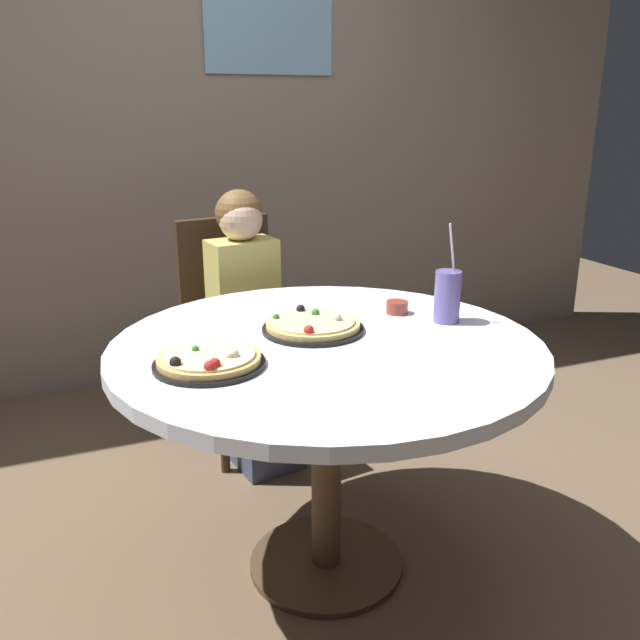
{
  "coord_description": "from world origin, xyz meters",
  "views": [
    {
      "loc": [
        -0.7,
        -1.64,
        1.39
      ],
      "look_at": [
        0.0,
        0.05,
        0.8
      ],
      "focal_mm": 37.6,
      "sensor_mm": 36.0,
      "label": 1
    }
  ],
  "objects_px": {
    "diner_child": "(253,344)",
    "soda_cup": "(447,296)",
    "dining_table": "(327,373)",
    "sauce_bowl": "(397,307)",
    "pizza_veggie": "(312,326)",
    "pizza_cheese": "(209,360)",
    "chair_wooden": "(234,321)"
  },
  "relations": [
    {
      "from": "sauce_bowl",
      "to": "dining_table",
      "type": "bearing_deg",
      "value": -152.3
    },
    {
      "from": "pizza_cheese",
      "to": "sauce_bowl",
      "type": "distance_m",
      "value": 0.7
    },
    {
      "from": "diner_child",
      "to": "pizza_veggie",
      "type": "relative_size",
      "value": 3.57
    },
    {
      "from": "diner_child",
      "to": "chair_wooden",
      "type": "bearing_deg",
      "value": 96.97
    },
    {
      "from": "chair_wooden",
      "to": "pizza_cheese",
      "type": "distance_m",
      "value": 1.1
    },
    {
      "from": "pizza_cheese",
      "to": "soda_cup",
      "type": "height_order",
      "value": "soda_cup"
    },
    {
      "from": "dining_table",
      "to": "sauce_bowl",
      "type": "relative_size",
      "value": 17.52
    },
    {
      "from": "soda_cup",
      "to": "diner_child",
      "type": "bearing_deg",
      "value": 118.38
    },
    {
      "from": "soda_cup",
      "to": "pizza_cheese",
      "type": "bearing_deg",
      "value": -173.38
    },
    {
      "from": "dining_table",
      "to": "pizza_veggie",
      "type": "xyz_separation_m",
      "value": [
        -0.0,
        0.1,
        0.11
      ]
    },
    {
      "from": "chair_wooden",
      "to": "diner_child",
      "type": "xyz_separation_m",
      "value": [
        0.02,
        -0.18,
        -0.05
      ]
    },
    {
      "from": "dining_table",
      "to": "chair_wooden",
      "type": "bearing_deg",
      "value": 90.72
    },
    {
      "from": "dining_table",
      "to": "pizza_cheese",
      "type": "relative_size",
      "value": 4.24
    },
    {
      "from": "chair_wooden",
      "to": "soda_cup",
      "type": "xyz_separation_m",
      "value": [
        0.43,
        -0.93,
        0.3
      ]
    },
    {
      "from": "soda_cup",
      "to": "sauce_bowl",
      "type": "bearing_deg",
      "value": 126.16
    },
    {
      "from": "diner_child",
      "to": "pizza_cheese",
      "type": "bearing_deg",
      "value": -113.38
    },
    {
      "from": "dining_table",
      "to": "chair_wooden",
      "type": "relative_size",
      "value": 1.29
    },
    {
      "from": "dining_table",
      "to": "sauce_bowl",
      "type": "xyz_separation_m",
      "value": [
        0.31,
        0.17,
        0.12
      ]
    },
    {
      "from": "diner_child",
      "to": "sauce_bowl",
      "type": "relative_size",
      "value": 15.46
    },
    {
      "from": "pizza_cheese",
      "to": "sauce_bowl",
      "type": "height_order",
      "value": "pizza_cheese"
    },
    {
      "from": "pizza_veggie",
      "to": "pizza_cheese",
      "type": "height_order",
      "value": "same"
    },
    {
      "from": "diner_child",
      "to": "soda_cup",
      "type": "relative_size",
      "value": 3.53
    },
    {
      "from": "chair_wooden",
      "to": "dining_table",
      "type": "bearing_deg",
      "value": -89.28
    },
    {
      "from": "pizza_veggie",
      "to": "pizza_cheese",
      "type": "bearing_deg",
      "value": -155.1
    },
    {
      "from": "dining_table",
      "to": "pizza_cheese",
      "type": "height_order",
      "value": "pizza_cheese"
    },
    {
      "from": "chair_wooden",
      "to": "sauce_bowl",
      "type": "distance_m",
      "value": 0.89
    },
    {
      "from": "dining_table",
      "to": "diner_child",
      "type": "distance_m",
      "value": 0.8
    },
    {
      "from": "dining_table",
      "to": "sauce_bowl",
      "type": "distance_m",
      "value": 0.37
    },
    {
      "from": "chair_wooden",
      "to": "pizza_cheese",
      "type": "bearing_deg",
      "value": -108.45
    },
    {
      "from": "dining_table",
      "to": "pizza_veggie",
      "type": "height_order",
      "value": "pizza_veggie"
    },
    {
      "from": "pizza_veggie",
      "to": "sauce_bowl",
      "type": "bearing_deg",
      "value": 10.96
    },
    {
      "from": "pizza_cheese",
      "to": "chair_wooden",
      "type": "bearing_deg",
      "value": 71.55
    }
  ]
}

